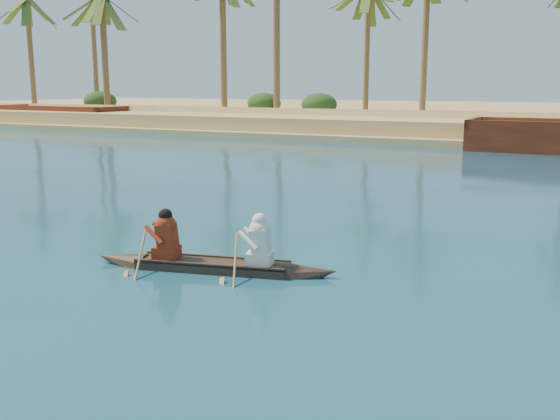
% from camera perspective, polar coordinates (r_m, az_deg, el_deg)
% --- Properties ---
extents(canoe, '(4.73, 1.69, 1.30)m').
position_cam_1_polar(canoe, '(11.72, -6.20, -4.31)').
color(canoe, '#3C2D20').
rests_on(canoe, ground).
extents(barge_left, '(12.29, 4.79, 2.01)m').
position_cam_1_polar(barge_left, '(57.77, -19.15, 8.03)').
color(barge_left, maroon).
rests_on(barge_left, ground).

